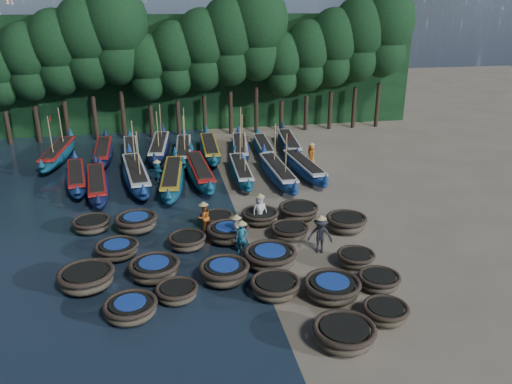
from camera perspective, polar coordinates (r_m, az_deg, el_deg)
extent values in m
plane|color=gray|center=(25.90, -1.50, -4.30)|extent=(120.00, 120.00, 0.00)
cube|color=black|center=(47.15, -6.60, 13.45)|extent=(40.00, 3.00, 10.00)
ellipsoid|color=brown|center=(18.00, 10.02, -15.93)|extent=(2.70, 2.70, 0.68)
torus|color=#362920|center=(17.81, 10.08, -15.10)|extent=(2.20, 2.20, 0.21)
cylinder|color=black|center=(17.79, 10.09, -14.99)|extent=(1.67, 1.67, 0.06)
ellipsoid|color=brown|center=(19.48, 14.55, -13.35)|extent=(1.58, 1.58, 0.58)
torus|color=#362920|center=(19.33, 14.63, -12.68)|extent=(1.72, 1.72, 0.18)
cylinder|color=black|center=(19.31, 14.64, -12.59)|extent=(1.30, 1.30, 0.05)
ellipsoid|color=brown|center=(19.58, -14.11, -13.02)|extent=(1.91, 1.91, 0.63)
torus|color=#362920|center=(19.42, -14.18, -12.30)|extent=(2.02, 2.02, 0.19)
cylinder|color=black|center=(19.40, -14.19, -12.21)|extent=(1.53, 1.53, 0.06)
cylinder|color=#1B3C95|center=(19.38, -14.20, -12.11)|extent=(1.18, 1.18, 0.04)
ellipsoid|color=brown|center=(20.27, -9.00, -11.42)|extent=(1.84, 1.84, 0.57)
torus|color=#362920|center=(20.13, -9.05, -10.78)|extent=(1.70, 1.70, 0.17)
cylinder|color=black|center=(20.11, -9.05, -10.70)|extent=(1.28, 1.28, 0.05)
ellipsoid|color=brown|center=(20.31, 2.21, -10.96)|extent=(2.45, 2.45, 0.63)
torus|color=#362920|center=(20.15, 2.22, -10.25)|extent=(2.02, 2.02, 0.19)
cylinder|color=black|center=(20.13, 2.22, -10.15)|extent=(1.53, 1.53, 0.06)
ellipsoid|color=brown|center=(20.39, 8.68, -11.01)|extent=(2.51, 2.51, 0.67)
torus|color=#362920|center=(20.23, 8.73, -10.25)|extent=(2.29, 2.29, 0.20)
cylinder|color=black|center=(20.21, 8.74, -10.15)|extent=(1.75, 1.75, 0.06)
cylinder|color=#1B3C95|center=(20.19, 8.74, -10.05)|extent=(1.35, 1.35, 0.04)
ellipsoid|color=brown|center=(21.35, 13.86, -9.99)|extent=(2.08, 2.08, 0.58)
torus|color=#362920|center=(21.22, 13.92, -9.36)|extent=(1.75, 1.75, 0.18)
cylinder|color=black|center=(21.20, 13.93, -9.28)|extent=(1.32, 1.32, 0.05)
ellipsoid|color=brown|center=(21.83, -18.76, -9.55)|extent=(2.37, 2.37, 0.75)
torus|color=#362920|center=(21.66, -18.87, -8.74)|extent=(2.32, 2.32, 0.23)
cylinder|color=black|center=(21.64, -18.88, -8.63)|extent=(1.75, 1.75, 0.07)
ellipsoid|color=brown|center=(21.82, -11.51, -8.85)|extent=(2.43, 2.43, 0.71)
torus|color=#362920|center=(21.66, -11.57, -8.08)|extent=(2.19, 2.19, 0.22)
cylinder|color=black|center=(21.64, -11.58, -7.98)|extent=(1.66, 1.66, 0.06)
cylinder|color=#1B3C95|center=(21.62, -11.59, -7.88)|extent=(1.27, 1.27, 0.04)
ellipsoid|color=brown|center=(21.17, -3.64, -9.37)|extent=(2.45, 2.45, 0.75)
torus|color=#362920|center=(21.00, -3.66, -8.53)|extent=(2.14, 2.14, 0.23)
cylinder|color=black|center=(20.97, -3.66, -8.43)|extent=(1.60, 1.60, 0.07)
cylinder|color=#1B3C95|center=(20.95, -3.66, -8.32)|extent=(1.23, 1.23, 0.05)
ellipsoid|color=brown|center=(22.27, 1.62, -7.70)|extent=(2.43, 2.43, 0.75)
torus|color=#362920|center=(22.10, 1.63, -6.89)|extent=(2.37, 2.37, 0.23)
cylinder|color=black|center=(22.08, 1.63, -6.79)|extent=(1.80, 1.80, 0.07)
cylinder|color=#1B3C95|center=(22.06, 1.63, -6.68)|extent=(1.38, 1.38, 0.05)
ellipsoid|color=brown|center=(22.82, 11.33, -7.62)|extent=(1.67, 1.67, 0.59)
torus|color=#362920|center=(22.69, 11.38, -7.01)|extent=(1.72, 1.72, 0.18)
cylinder|color=black|center=(22.68, 11.39, -6.93)|extent=(1.29, 1.29, 0.05)
ellipsoid|color=brown|center=(23.97, -15.57, -6.52)|extent=(2.43, 2.43, 0.61)
torus|color=#362920|center=(23.84, -15.64, -5.91)|extent=(2.02, 2.02, 0.18)
cylinder|color=black|center=(23.82, -15.65, -5.83)|extent=(1.54, 1.54, 0.06)
cylinder|color=#1B3C95|center=(23.81, -15.66, -5.75)|extent=(1.18, 1.18, 0.04)
ellipsoid|color=brown|center=(24.08, -7.86, -5.75)|extent=(1.87, 1.87, 0.62)
torus|color=#362920|center=(23.95, -7.90, -5.14)|extent=(1.83, 1.83, 0.19)
cylinder|color=black|center=(23.94, -7.90, -5.06)|extent=(1.38, 1.38, 0.06)
ellipsoid|color=brown|center=(24.53, -3.21, -4.90)|extent=(2.56, 2.56, 0.74)
torus|color=#362920|center=(24.38, -3.23, -4.16)|extent=(2.11, 2.11, 0.22)
cylinder|color=black|center=(24.36, -3.23, -4.07)|extent=(1.58, 1.58, 0.07)
cylinder|color=#1B3C95|center=(24.34, -3.23, -3.97)|extent=(1.22, 1.22, 0.04)
ellipsoid|color=brown|center=(24.96, 3.88, -4.63)|extent=(2.29, 2.29, 0.58)
torus|color=#362920|center=(24.84, 3.89, -4.06)|extent=(1.92, 1.92, 0.18)
cylinder|color=black|center=(24.83, 3.89, -3.99)|extent=(1.46, 1.46, 0.05)
ellipsoid|color=brown|center=(26.01, 10.27, -3.66)|extent=(2.36, 2.36, 0.73)
torus|color=#362920|center=(25.87, 10.32, -2.97)|extent=(2.11, 2.11, 0.22)
cylinder|color=black|center=(25.85, 10.33, -2.88)|extent=(1.58, 1.58, 0.07)
ellipsoid|color=brown|center=(26.88, -18.25, -3.70)|extent=(1.89, 1.89, 0.63)
torus|color=#362920|center=(26.76, -18.32, -3.12)|extent=(1.94, 1.94, 0.19)
cylinder|color=black|center=(26.75, -18.33, -3.05)|extent=(1.46, 1.46, 0.06)
ellipsoid|color=brown|center=(26.28, -13.50, -3.62)|extent=(2.34, 2.34, 0.76)
torus|color=#362920|center=(26.14, -13.56, -2.91)|extent=(2.19, 2.19, 0.23)
cylinder|color=black|center=(26.12, -13.57, -2.82)|extent=(1.64, 1.64, 0.07)
cylinder|color=#1B3C95|center=(26.10, -13.58, -2.72)|extent=(1.26, 1.26, 0.05)
ellipsoid|color=brown|center=(26.31, -4.51, -3.26)|extent=(1.65, 1.65, 0.57)
torus|color=#362920|center=(26.21, -4.52, -2.72)|extent=(1.76, 1.76, 0.17)
cylinder|color=black|center=(26.19, -4.53, -2.65)|extent=(1.33, 1.33, 0.05)
ellipsoid|color=brown|center=(26.49, 0.48, -2.98)|extent=(2.26, 2.26, 0.61)
torus|color=#362920|center=(26.37, 0.48, -2.41)|extent=(1.98, 1.98, 0.18)
cylinder|color=black|center=(26.36, 0.48, -2.34)|extent=(1.50, 1.50, 0.06)
ellipsoid|color=brown|center=(27.15, 4.87, -2.37)|extent=(2.03, 2.03, 0.67)
torus|color=#362920|center=(27.03, 4.89, -1.76)|extent=(2.18, 2.18, 0.20)
cylinder|color=black|center=(27.01, 4.89, -1.68)|extent=(1.65, 1.65, 0.06)
ellipsoid|color=navy|center=(33.93, -19.81, 1.50)|extent=(2.45, 7.58, 0.93)
cone|color=navy|center=(37.24, -20.05, 4.13)|extent=(0.41, 0.41, 0.56)
cone|color=navy|center=(30.30, -19.77, 0.36)|extent=(0.41, 0.41, 0.47)
cube|color=#AA1815|center=(33.81, -19.89, 2.13)|extent=(1.84, 5.87, 0.11)
cube|color=black|center=(33.79, -19.90, 2.25)|extent=(1.48, 5.09, 0.09)
ellipsoid|color=#0F0F38|center=(32.20, -17.69, 0.78)|extent=(2.31, 7.93, 0.98)
cone|color=#0F0F38|center=(35.64, -17.95, 3.74)|extent=(0.43, 0.43, 0.59)
cone|color=#0F0F38|center=(28.42, -17.64, -0.63)|extent=(0.43, 0.43, 0.49)
cube|color=#AA1815|center=(32.07, -17.77, 1.47)|extent=(1.72, 6.13, 0.12)
cube|color=black|center=(32.04, -17.79, 1.60)|extent=(1.37, 5.33, 0.10)
ellipsoid|color=navy|center=(33.07, -13.54, 1.84)|extent=(2.69, 8.94, 1.10)
cone|color=navy|center=(36.96, -14.32, 4.95)|extent=(0.48, 0.48, 0.66)
cone|color=navy|center=(28.81, -12.78, 0.44)|extent=(0.48, 0.48, 0.55)
cube|color=beige|center=(32.92, -13.61, 2.60)|extent=(2.01, 6.92, 0.13)
cube|color=black|center=(32.90, -13.62, 2.75)|extent=(1.61, 6.00, 0.11)
cylinder|color=#997F4C|center=(33.83, -13.84, 5.37)|extent=(0.08, 0.26, 3.08)
cylinder|color=#997F4C|center=(30.98, -13.30, 4.00)|extent=(0.08, 0.26, 3.08)
plane|color=red|center=(30.64, -13.20, 6.43)|extent=(0.00, 0.39, 0.39)
ellipsoid|color=#0E4451|center=(32.07, -9.52, 1.51)|extent=(2.30, 8.55, 1.06)
cone|color=#0E4451|center=(35.79, -9.24, 4.73)|extent=(0.46, 0.46, 0.63)
cone|color=#0E4451|center=(28.00, -10.03, -0.06)|extent=(0.46, 0.46, 0.53)
cube|color=gold|center=(31.93, -9.57, 2.26)|extent=(1.71, 6.62, 0.13)
cube|color=black|center=(31.90, -9.58, 2.40)|extent=(1.35, 5.75, 0.11)
ellipsoid|color=#0E4451|center=(33.08, -6.47, 2.27)|extent=(2.01, 8.47, 1.05)
cone|color=#0E4451|center=(36.77, -7.48, 5.25)|extent=(0.46, 0.46, 0.63)
cone|color=#0E4451|center=(29.05, -5.32, 0.95)|extent=(0.46, 0.46, 0.52)
cube|color=#AA1815|center=(32.95, -6.50, 2.99)|extent=(1.49, 6.56, 0.13)
cube|color=black|center=(32.92, -6.51, 3.13)|extent=(1.15, 5.71, 0.10)
ellipsoid|color=#0E4451|center=(33.15, -1.73, 2.33)|extent=(1.67, 7.51, 0.93)
cone|color=#0E4451|center=(36.42, -2.45, 5.04)|extent=(0.41, 0.41, 0.56)
cone|color=#0E4451|center=(29.56, -0.86, 1.13)|extent=(0.41, 0.41, 0.47)
cube|color=beige|center=(33.03, -1.73, 2.97)|extent=(1.23, 5.82, 0.11)
cube|color=black|center=(33.00, -1.74, 3.09)|extent=(0.95, 5.06, 0.09)
cylinder|color=#997F4C|center=(33.78, -1.83, 5.33)|extent=(0.07, 0.22, 2.61)
cylinder|color=#997F4C|center=(31.38, -1.27, 4.11)|extent=(0.07, 0.22, 2.61)
plane|color=red|center=(31.09, -1.03, 6.13)|extent=(0.00, 0.33, 0.33)
ellipsoid|color=navy|center=(32.80, 2.49, 2.18)|extent=(1.63, 8.12, 1.01)
cone|color=navy|center=(36.26, 0.91, 5.13)|extent=(0.45, 0.45, 0.61)
cone|color=navy|center=(29.02, 4.51, 0.87)|extent=(0.45, 0.45, 0.51)
cube|color=beige|center=(32.66, 2.51, 2.89)|extent=(1.20, 6.29, 0.12)
cube|color=black|center=(32.64, 2.51, 3.02)|extent=(0.91, 5.48, 0.10)
cylinder|color=#997F4C|center=(33.47, 2.17, 5.47)|extent=(0.07, 0.24, 2.83)
cylinder|color=#997F4C|center=(30.94, 3.45, 4.15)|extent=(0.07, 0.24, 2.83)
plane|color=red|center=(30.65, 3.77, 6.38)|extent=(0.00, 0.35, 0.35)
ellipsoid|color=navy|center=(34.05, 5.49, 2.79)|extent=(1.92, 7.88, 0.98)
cone|color=navy|center=(37.30, 3.49, 5.48)|extent=(0.43, 0.43, 0.59)
cone|color=navy|center=(30.52, 7.99, 1.67)|extent=(0.43, 0.43, 0.49)
cube|color=beige|center=(33.93, 5.51, 3.44)|extent=(1.42, 6.10, 0.12)
cube|color=black|center=(33.90, 5.52, 3.57)|extent=(1.11, 5.31, 0.10)
ellipsoid|color=#0E4451|center=(39.62, -21.66, 4.06)|extent=(2.21, 8.63, 1.07)
cone|color=#0E4451|center=(43.34, -20.49, 6.53)|extent=(0.47, 0.47, 0.64)
cone|color=#0E4451|center=(35.61, -23.37, 3.10)|extent=(0.47, 0.47, 0.53)
cube|color=#AA1815|center=(39.50, -21.75, 4.68)|extent=(1.64, 6.68, 0.13)
cube|color=black|center=(39.48, -21.77, 4.80)|extent=(1.29, 5.81, 0.11)
cylinder|color=#997F4C|center=(40.37, -21.41, 6.91)|extent=(0.07, 0.25, 2.99)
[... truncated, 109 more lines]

